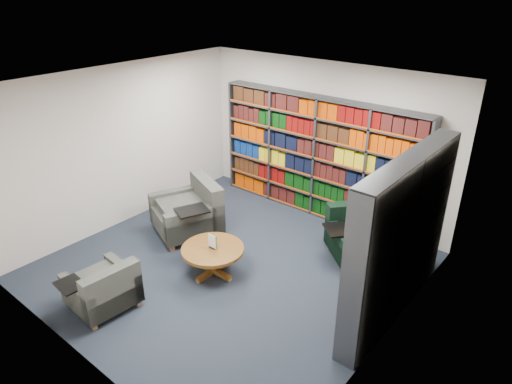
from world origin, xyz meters
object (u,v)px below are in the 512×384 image
Objects in this scene: chair_green_right at (358,237)px; chair_teal_front at (105,291)px; chair_teal_left at (192,213)px; coffee_table at (213,253)px.

chair_teal_front is at bearing -120.93° from chair_green_right.
chair_teal_left is 1.47× the size of coffee_table.
chair_green_right is 3.86m from chair_teal_front.
chair_teal_front is 1.04× the size of coffee_table.
chair_green_right is 1.30× the size of chair_teal_front.
coffee_table is (0.54, 1.50, 0.06)m from chair_teal_front.
chair_teal_left is 2.25m from chair_teal_front.
chair_green_right is (2.59, 1.15, -0.05)m from chair_teal_left.
coffee_table is at bearing -128.50° from chair_green_right.
coffee_table is at bearing 70.07° from chair_teal_front.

